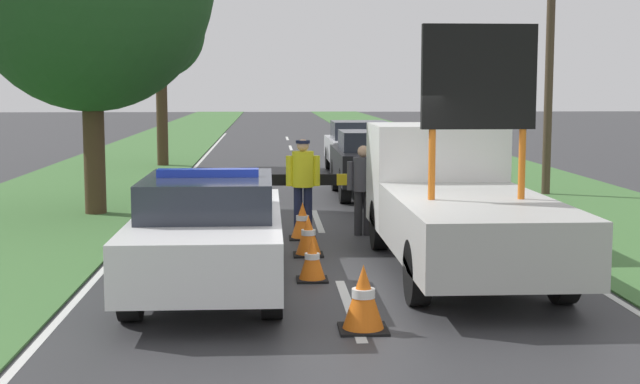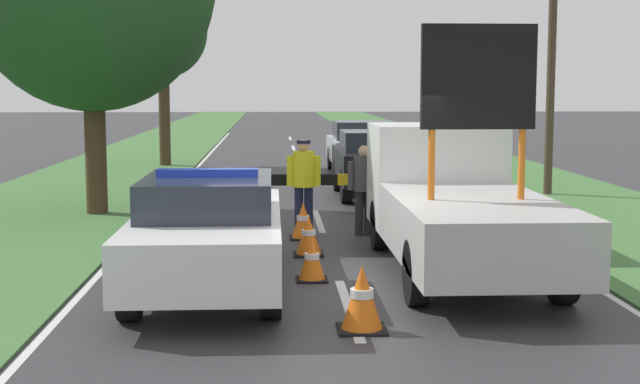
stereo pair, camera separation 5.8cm
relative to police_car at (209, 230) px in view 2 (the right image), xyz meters
The scene contains 18 objects.
ground_plane 1.88m from the police_car, ahead, with size 160.00×160.00×0.00m, color #333335.
lane_markings 10.90m from the police_car, 80.94° to the left, with size 6.75×54.94×0.01m.
grass_verge_left 20.45m from the police_car, 101.46° to the left, with size 4.70×120.00×0.03m.
grass_verge_right 21.39m from the police_car, 69.51° to the left, with size 4.70×120.00×0.03m.
police_car is the anchor object (origin of this frame).
work_truck 3.62m from the police_car, 18.78° to the left, with size 2.01×5.76×3.39m.
road_barrier 5.18m from the police_car, 72.57° to the left, with size 2.79×0.08×1.01m.
police_officer 4.57m from the police_car, 72.51° to the left, with size 0.61×0.38×1.69m.
pedestrian_civilian 4.75m from the police_car, 59.39° to the left, with size 0.57×0.36×1.59m.
traffic_cone_near_police 4.03m from the police_car, 70.46° to the left, with size 0.46×0.46×0.64m.
traffic_cone_centre_front 2.74m from the police_car, 49.22° to the right, with size 0.53×0.53×0.72m.
traffic_cone_near_truck 5.48m from the police_car, 58.86° to the left, with size 0.40×0.40×0.56m.
traffic_cone_behind_barrier 1.50m from the police_car, 18.50° to the left, with size 0.42×0.42×0.59m.
traffic_cone_lane_edge 2.67m from the police_car, 58.63° to the left, with size 0.46×0.46×0.64m.
queued_car_sedan_black 10.15m from the police_car, 71.07° to the left, with size 1.88×3.93×1.57m.
queued_car_sedan_silver 15.79m from the police_car, 77.15° to the left, with size 1.87×4.24×1.57m.
roadside_tree_near_left 18.68m from the police_car, 98.51° to the left, with size 2.88×2.88×5.91m.
utility_pole 12.78m from the police_car, 52.35° to the left, with size 1.20×0.20×8.91m.
Camera 2 is at (-0.89, -11.39, 2.62)m, focal length 50.00 mm.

